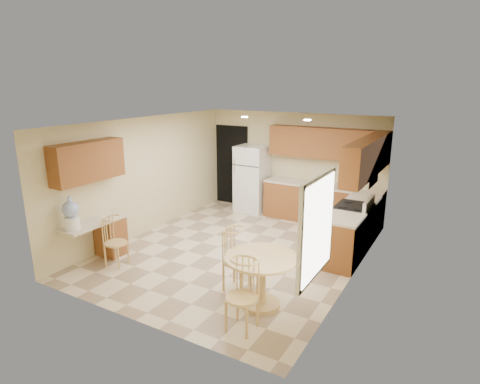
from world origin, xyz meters
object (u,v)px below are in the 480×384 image
Objects in this scene: refrigerator at (252,179)px; dining_table at (261,274)px; stove at (352,227)px; chair_table_a at (234,256)px; chair_desk at (111,238)px; water_crock at (71,215)px; chair_table_b at (238,292)px.

dining_table is at bearing -59.98° from refrigerator.
stove reaches higher than chair_table_a.
chair_desk is (-2.32, -0.32, -0.07)m from chair_table_a.
stove is 1.09× the size of chair_table_a.
refrigerator is at bearing 76.92° from water_crock.
water_crock is (-1.05, -4.52, 0.19)m from refrigerator.
chair_table_b reaches higher than chair_desk.
water_crock is at bearing -74.05° from chair_table_a.
chair_table_b is (2.32, -4.67, -0.24)m from refrigerator.
stove is (2.88, -1.22, -0.37)m from refrigerator.
stove is at bearing 156.63° from chair_table_a.
dining_table is at bearing -102.56° from stove.
refrigerator reaches higher than stove.
refrigerator is 5.22m from chair_table_b.
water_crock reaches higher than stove.
water_crock reaches higher than chair_table_b.
chair_table_b is (0.60, -0.90, -0.01)m from chair_table_a.
chair_desk is (-2.87, -0.17, 0.03)m from dining_table.
refrigerator is 4.64m from water_crock.
chair_table_a is at bearing 15.02° from water_crock.
chair_table_a is 2.34m from chair_desk.
chair_table_b is (-0.55, -3.45, 0.13)m from stove.
chair_table_a is (1.72, -3.78, -0.23)m from refrigerator.
stove is 1.89× the size of water_crock.
stove reaches higher than dining_table.
refrigerator is at bearing 157.01° from stove.
dining_table is (-0.60, -2.71, 0.04)m from stove.
refrigerator is 1.88× the size of chair_desk.
stove is 3.50m from chair_table_b.
dining_table is (2.27, -3.93, -0.32)m from refrigerator.
chair_table_a is 1.08m from chair_table_b.
dining_table is 1.19× the size of chair_desk.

